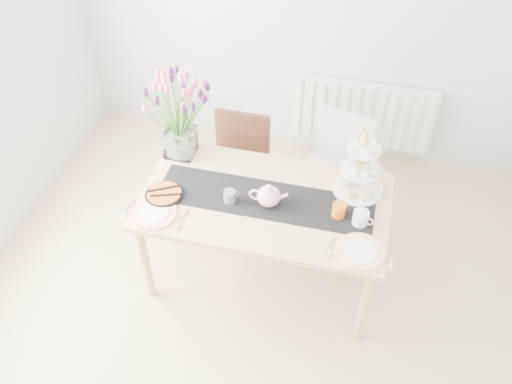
% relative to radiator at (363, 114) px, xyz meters
% --- Properties ---
extents(room_shell, '(4.50, 4.50, 4.50)m').
position_rel_radiator_xyz_m(room_shell, '(-0.50, -2.19, 0.85)').
color(room_shell, tan).
rests_on(room_shell, ground).
extents(radiator, '(1.20, 0.08, 0.60)m').
position_rel_radiator_xyz_m(radiator, '(0.00, 0.00, 0.00)').
color(radiator, white).
rests_on(radiator, room_shell).
extents(dining_table, '(1.60, 0.90, 0.75)m').
position_rel_radiator_xyz_m(dining_table, '(-0.52, -1.51, 0.22)').
color(dining_table, tan).
rests_on(dining_table, ground).
extents(chair_brown, '(0.42, 0.42, 0.85)m').
position_rel_radiator_xyz_m(chair_brown, '(-0.86, -0.89, 0.05)').
color(chair_brown, '#361B13').
rests_on(chair_brown, ground).
extents(chair_white, '(0.55, 0.55, 0.92)m').
position_rel_radiator_xyz_m(chair_white, '(-0.14, -0.80, 0.09)').
color(chair_white, silver).
rests_on(chair_white, ground).
extents(table_runner, '(1.40, 0.35, 0.01)m').
position_rel_radiator_xyz_m(table_runner, '(-0.52, -1.51, 0.30)').
color(table_runner, black).
rests_on(table_runner, dining_table).
extents(tulip_vase, '(0.72, 0.72, 0.62)m').
position_rel_radiator_xyz_m(tulip_vase, '(-1.20, -1.20, 0.70)').
color(tulip_vase, silver).
rests_on(tulip_vase, dining_table).
extents(cake_stand, '(0.33, 0.33, 0.49)m').
position_rel_radiator_xyz_m(cake_stand, '(0.05, -1.29, 0.44)').
color(cake_stand, gold).
rests_on(cake_stand, dining_table).
extents(teapot, '(0.26, 0.21, 0.16)m').
position_rel_radiator_xyz_m(teapot, '(-0.48, -1.55, 0.38)').
color(teapot, white).
rests_on(teapot, dining_table).
extents(cream_jug, '(0.13, 0.13, 0.10)m').
position_rel_radiator_xyz_m(cream_jug, '(0.10, -1.58, 0.35)').
color(cream_jug, silver).
rests_on(cream_jug, dining_table).
extents(tart_tin, '(0.25, 0.25, 0.03)m').
position_rel_radiator_xyz_m(tart_tin, '(-1.16, -1.64, 0.31)').
color(tart_tin, black).
rests_on(tart_tin, dining_table).
extents(mug_grey, '(0.11, 0.11, 0.09)m').
position_rel_radiator_xyz_m(mug_grey, '(-0.73, -1.59, 0.35)').
color(mug_grey, slate).
rests_on(mug_grey, dining_table).
extents(mug_orange, '(0.12, 0.12, 0.10)m').
position_rel_radiator_xyz_m(mug_orange, '(-0.04, -1.55, 0.35)').
color(mug_orange, orange).
rests_on(mug_orange, dining_table).
extents(plate_left, '(0.35, 0.35, 0.01)m').
position_rel_radiator_xyz_m(plate_left, '(-1.16, -1.81, 0.31)').
color(plate_left, white).
rests_on(plate_left, dining_table).
extents(plate_right, '(0.36, 0.36, 0.02)m').
position_rel_radiator_xyz_m(plate_right, '(0.13, -1.81, 0.31)').
color(plate_right, white).
rests_on(plate_right, dining_table).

